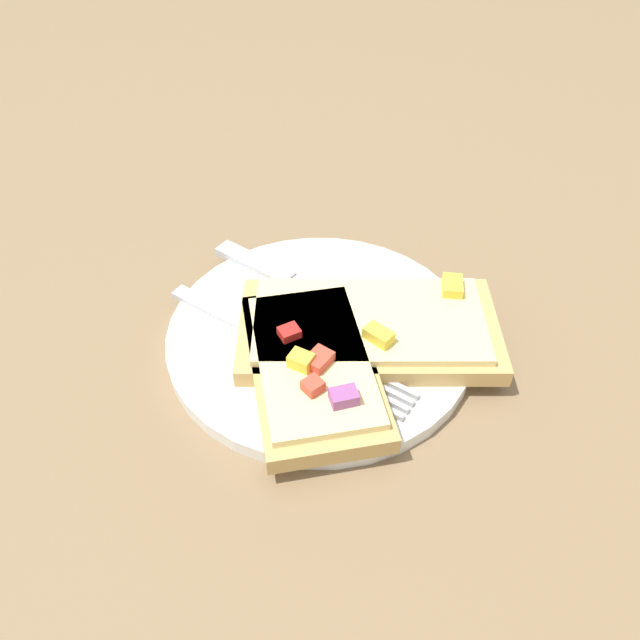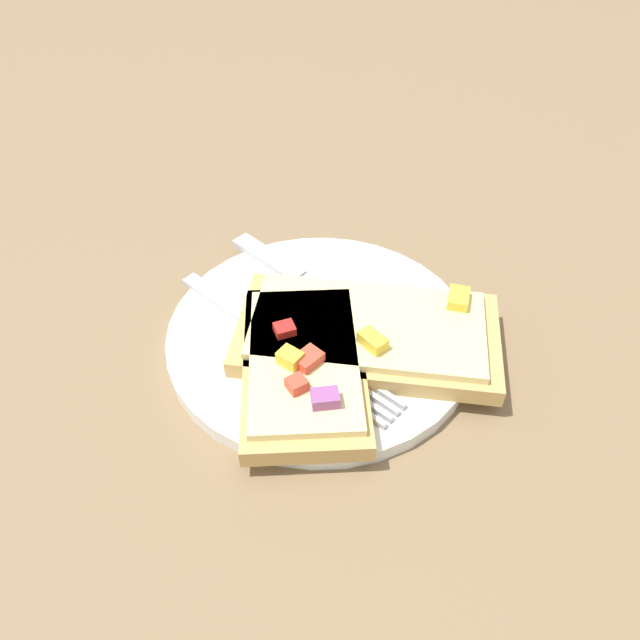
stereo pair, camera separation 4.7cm
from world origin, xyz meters
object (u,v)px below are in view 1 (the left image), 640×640
Objects in this scene: plate at (320,335)px; pizza_slice_main at (369,327)px; fork at (297,351)px; knife at (298,285)px; pizza_slice_corner at (313,366)px.

plate is 1.10× the size of pizza_slice_main.
pizza_slice_main is (0.06, 0.00, 0.01)m from fork.
fork is 1.03× the size of knife.
plate is 0.04m from pizza_slice_main.
pizza_slice_corner is at bearing -46.25° from knife.
fork reaches higher than plate.
pizza_slice_main is at bearing -27.21° from plate.
fork is at bearing -140.88° from plate.
pizza_slice_main reaches higher than fork.
pizza_slice_corner is (-0.05, -0.03, 0.00)m from pizza_slice_main.
fork is 0.83× the size of pizza_slice_main.
fork is at bearing 17.95° from pizza_slice_main.
fork is at bearing -53.22° from knife.
fork is (-0.02, -0.02, 0.01)m from plate.
pizza_slice_corner is at bearing 42.95° from pizza_slice_main.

